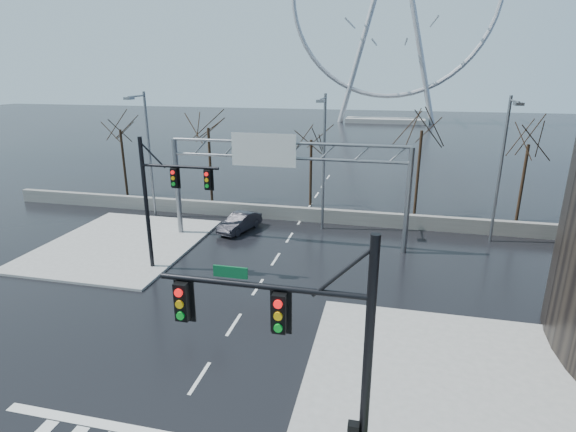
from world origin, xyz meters
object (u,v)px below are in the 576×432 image
(sign_gantry, at_px, (281,170))
(car, at_px, (240,222))
(signal_mast_far, at_px, (163,193))
(signal_mast_near, at_px, (313,347))
(ferris_wheel, at_px, (393,0))

(sign_gantry, xyz_separation_m, car, (-3.60, 1.65, -4.52))
(signal_mast_far, height_order, car, signal_mast_far)
(signal_mast_near, relative_size, ferris_wheel, 0.16)
(signal_mast_far, relative_size, car, 1.98)
(signal_mast_near, bearing_deg, ferris_wheel, 90.08)
(signal_mast_far, bearing_deg, signal_mast_near, -49.74)
(ferris_wheel, distance_m, car, 82.91)
(sign_gantry, distance_m, ferris_wheel, 82.91)
(ferris_wheel, bearing_deg, sign_gantry, -93.84)
(signal_mast_near, distance_m, sign_gantry, 19.79)
(signal_mast_near, xyz_separation_m, ferris_wheel, (-0.14, 99.04, 21.26))
(car, bearing_deg, sign_gantry, -7.22)
(ferris_wheel, xyz_separation_m, car, (-8.97, -78.39, -25.47))
(sign_gantry, distance_m, car, 6.01)
(signal_mast_far, bearing_deg, sign_gantry, 47.53)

